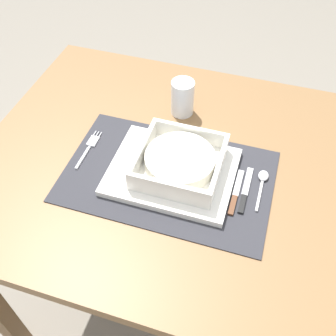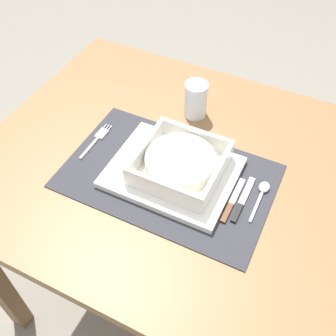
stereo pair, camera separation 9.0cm
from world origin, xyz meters
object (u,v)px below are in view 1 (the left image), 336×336
(fork, at_px, (90,146))
(butter_knife, at_px, (245,193))
(drinking_glass, at_px, (182,99))
(spoon, at_px, (263,180))
(bread_knife, at_px, (235,195))
(dining_table, at_px, (171,186))
(porridge_bowl, at_px, (180,162))

(fork, bearing_deg, butter_knife, -7.40)
(fork, relative_size, drinking_glass, 1.36)
(spoon, xyz_separation_m, drinking_glass, (-0.24, 0.18, 0.04))
(drinking_glass, bearing_deg, butter_knife, -47.15)
(butter_knife, distance_m, bread_knife, 0.02)
(spoon, bearing_deg, butter_knife, -128.82)
(spoon, bearing_deg, bread_knife, -135.70)
(dining_table, bearing_deg, porridge_bowl, -47.75)
(porridge_bowl, bearing_deg, spoon, 9.90)
(porridge_bowl, height_order, bread_knife, porridge_bowl)
(porridge_bowl, xyz_separation_m, spoon, (0.19, 0.03, -0.03))
(butter_knife, bearing_deg, drinking_glass, 135.65)
(dining_table, distance_m, fork, 0.23)
(dining_table, relative_size, spoon, 7.98)
(drinking_glass, bearing_deg, spoon, -36.67)
(dining_table, height_order, fork, fork)
(dining_table, xyz_separation_m, porridge_bowl, (0.03, -0.03, 0.14))
(fork, distance_m, drinking_glass, 0.27)
(bread_knife, bearing_deg, fork, 172.67)
(dining_table, relative_size, fork, 7.13)
(porridge_bowl, bearing_deg, fork, 176.35)
(fork, xyz_separation_m, drinking_glass, (0.18, 0.20, 0.04))
(butter_knife, bearing_deg, bread_knife, -146.01)
(dining_table, distance_m, porridge_bowl, 0.15)
(fork, height_order, spoon, spoon)
(porridge_bowl, xyz_separation_m, fork, (-0.24, 0.02, -0.04))
(porridge_bowl, bearing_deg, drinking_glass, 104.50)
(porridge_bowl, xyz_separation_m, bread_knife, (0.14, -0.03, -0.04))
(spoon, distance_m, butter_knife, 0.06)
(butter_knife, xyz_separation_m, bread_knife, (-0.02, -0.01, 0.00))
(dining_table, height_order, spoon, spoon)
(porridge_bowl, height_order, butter_knife, porridge_bowl)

